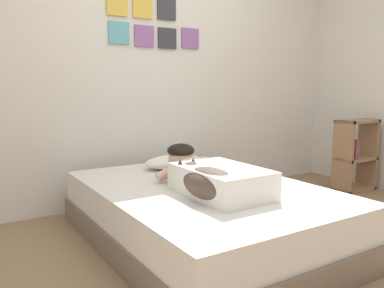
% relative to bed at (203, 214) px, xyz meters
% --- Properties ---
extents(ground_plane, '(12.90, 12.90, 0.00)m').
position_rel_bed_xyz_m(ground_plane, '(0.23, -0.46, -0.20)').
color(ground_plane, '#8C6B4C').
extents(back_wall, '(4.45, 0.12, 2.50)m').
position_rel_bed_xyz_m(back_wall, '(0.23, 1.20, 1.05)').
color(back_wall, silver).
rests_on(back_wall, ground).
extents(bed, '(1.40, 2.00, 0.40)m').
position_rel_bed_xyz_m(bed, '(0.00, 0.00, 0.00)').
color(bed, '#726051').
rests_on(bed, ground).
extents(pillow, '(0.52, 0.32, 0.11)m').
position_rel_bed_xyz_m(pillow, '(0.13, 0.64, 0.26)').
color(pillow, white).
rests_on(pillow, bed).
extents(person_lying, '(0.43, 0.92, 0.27)m').
position_rel_bed_xyz_m(person_lying, '(-0.04, -0.12, 0.31)').
color(person_lying, silver).
rests_on(person_lying, bed).
extents(dog, '(0.26, 0.57, 0.21)m').
position_rel_bed_xyz_m(dog, '(-0.16, -0.29, 0.31)').
color(dog, '#4C3D33').
rests_on(dog, bed).
extents(coffee_cup, '(0.12, 0.09, 0.07)m').
position_rel_bed_xyz_m(coffee_cup, '(0.08, 0.33, 0.24)').
color(coffee_cup, white).
rests_on(coffee_cup, bed).
extents(cell_phone, '(0.07, 0.14, 0.01)m').
position_rel_bed_xyz_m(cell_phone, '(-0.15, -0.40, 0.21)').
color(cell_phone, black).
rests_on(cell_phone, bed).
extents(bookshelf, '(0.45, 0.24, 0.75)m').
position_rel_bed_xyz_m(bookshelf, '(2.14, 0.32, 0.18)').
color(bookshelf, '#997251').
rests_on(bookshelf, ground).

